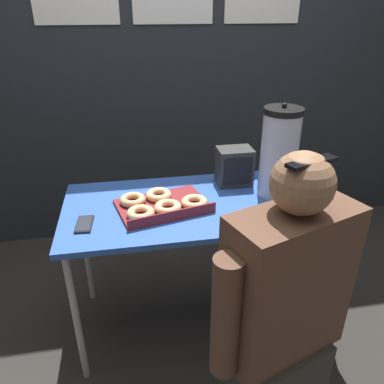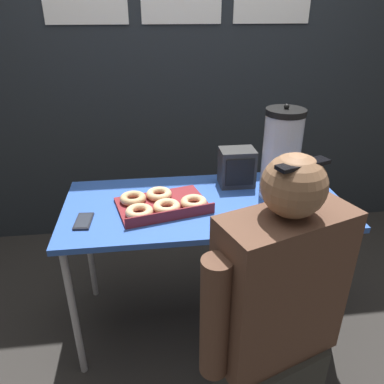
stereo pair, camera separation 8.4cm
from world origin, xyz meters
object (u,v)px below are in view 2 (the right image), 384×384
object	(u,v)px
donut_box	(160,204)
person_seated	(276,319)
cell_phone	(84,221)
space_heater	(237,167)
coffee_urn	(281,154)

from	to	relation	value
donut_box	person_seated	xyz separation A→B (m)	(0.39, -0.58, -0.20)
donut_box	cell_phone	distance (m)	0.36
cell_phone	space_heater	xyz separation A→B (m)	(0.76, 0.30, 0.09)
coffee_urn	space_heater	size ratio (longest dim) A/B	2.35
cell_phone	person_seated	world-z (taller)	person_seated
coffee_urn	cell_phone	distance (m)	0.97
space_heater	donut_box	bearing A→B (deg)	-152.90
donut_box	space_heater	world-z (taller)	space_heater
donut_box	coffee_urn	xyz separation A→B (m)	(0.59, 0.06, 0.20)
cell_phone	person_seated	distance (m)	0.90
cell_phone	person_seated	size ratio (longest dim) A/B	0.12
donut_box	cell_phone	xyz separation A→B (m)	(-0.35, -0.09, -0.02)
cell_phone	coffee_urn	bearing A→B (deg)	12.88
person_seated	cell_phone	bearing A→B (deg)	-53.07
donut_box	person_seated	world-z (taller)	person_seated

